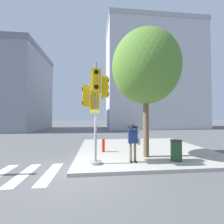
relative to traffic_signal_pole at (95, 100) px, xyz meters
name	(u,v)px	position (x,y,z in m)	size (l,w,h in m)	color
ground_plane	(82,172)	(-0.50, -0.49, -2.90)	(160.00, 160.00, 0.00)	#5B5B5E
sidewalk_corner	(142,149)	(3.00, 3.01, -2.83)	(8.00, 8.00, 0.14)	#ADA89E
traffic_signal_pole	(95,100)	(0.00, 0.00, 0.00)	(1.17, 1.17, 4.45)	#939399
person_photographer	(133,139)	(1.70, 0.15, -1.75)	(0.58, 0.54, 1.70)	black
street_tree	(146,67)	(2.57, 0.93, 1.81)	(3.47, 3.47, 6.50)	brown
fire_hydrant	(103,145)	(0.44, 2.20, -2.38)	(0.17, 0.23, 0.77)	red
trash_bin	(176,150)	(3.72, 0.12, -2.29)	(0.52, 0.52, 0.95)	#234728
building_left	(10,90)	(-14.22, 19.56, 3.72)	(10.58, 11.51, 13.23)	gray
building_right	(152,77)	(10.86, 21.62, 7.03)	(17.75, 9.27, 19.85)	#BCBCC1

